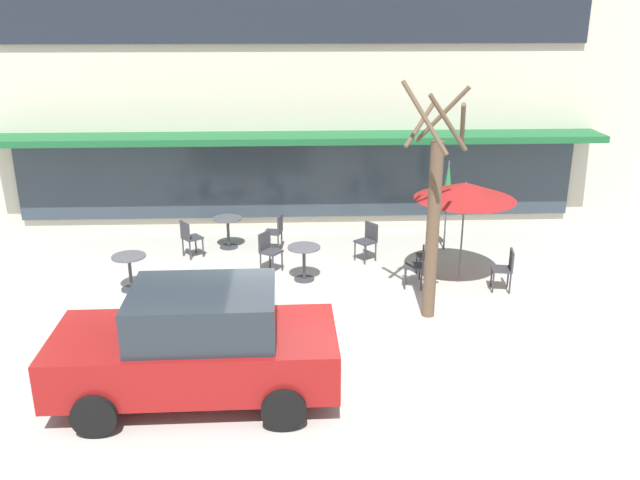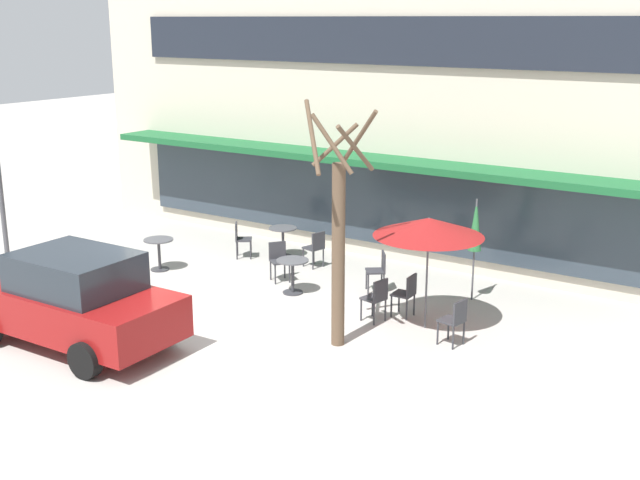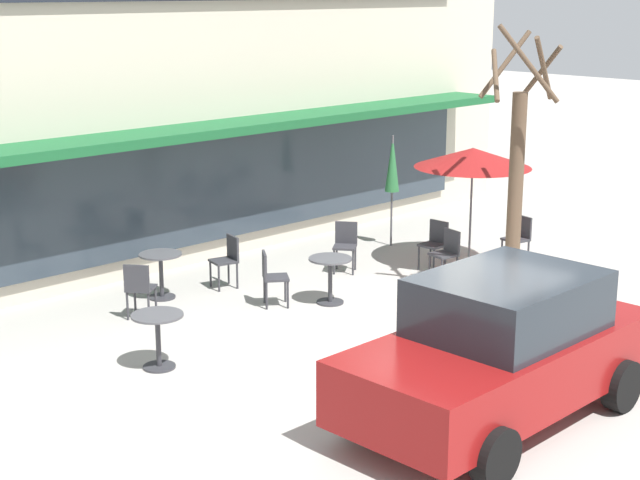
% 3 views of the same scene
% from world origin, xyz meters
% --- Properties ---
extents(ground_plane, '(80.00, 80.00, 0.00)m').
position_xyz_m(ground_plane, '(0.00, 0.00, 0.00)').
color(ground_plane, '#ADA8A0').
extents(building_facade, '(17.70, 9.10, 7.35)m').
position_xyz_m(building_facade, '(0.00, 9.96, 3.67)').
color(building_facade, beige).
rests_on(building_facade, ground).
extents(cafe_table_near_wall, '(0.70, 0.70, 0.76)m').
position_xyz_m(cafe_table_near_wall, '(0.09, 2.61, 0.52)').
color(cafe_table_near_wall, '#333338').
rests_on(cafe_table_near_wall, ground).
extents(cafe_table_streetside, '(0.70, 0.70, 0.76)m').
position_xyz_m(cafe_table_streetside, '(-3.53, 2.22, 0.52)').
color(cafe_table_streetside, '#333338').
rests_on(cafe_table_streetside, ground).
extents(cafe_table_by_tree, '(0.70, 0.70, 0.76)m').
position_xyz_m(cafe_table_by_tree, '(-1.72, 4.73, 0.52)').
color(cafe_table_by_tree, '#333338').
rests_on(cafe_table_by_tree, ground).
extents(patio_umbrella_green_folded, '(0.28, 0.28, 2.20)m').
position_xyz_m(patio_umbrella_green_folded, '(3.52, 4.36, 1.63)').
color(patio_umbrella_green_folded, '#4C4C51').
rests_on(patio_umbrella_green_folded, ground).
extents(patio_umbrella_cream_folded, '(2.10, 2.10, 2.20)m').
position_xyz_m(patio_umbrella_cream_folded, '(3.41, 2.35, 2.02)').
color(patio_umbrella_cream_folded, '#4C4C51').
rests_on(patio_umbrella_cream_folded, ground).
extents(cafe_chair_0, '(0.48, 0.48, 0.89)m').
position_xyz_m(cafe_chair_0, '(-0.55, 4.45, 0.53)').
color(cafe_chair_0, '#333338').
rests_on(cafe_chair_0, ground).
extents(cafe_chair_1, '(0.46, 0.46, 0.89)m').
position_xyz_m(cafe_chair_1, '(4.24, 1.86, 0.53)').
color(cafe_chair_1, '#333338').
rests_on(cafe_chair_1, ground).
extents(cafe_chair_2, '(0.41, 0.41, 0.89)m').
position_xyz_m(cafe_chair_2, '(2.82, 2.68, 0.53)').
color(cafe_chair_2, '#333338').
rests_on(cafe_chair_2, ground).
extents(cafe_chair_3, '(0.56, 0.56, 0.89)m').
position_xyz_m(cafe_chair_3, '(-0.69, 3.16, 0.53)').
color(cafe_chair_3, '#333338').
rests_on(cafe_chair_3, ground).
extents(cafe_chair_4, '(0.56, 0.56, 0.89)m').
position_xyz_m(cafe_chair_4, '(1.59, 3.74, 0.53)').
color(cafe_chair_4, '#333338').
rests_on(cafe_chair_4, ground).
extents(cafe_chair_5, '(0.47, 0.47, 0.89)m').
position_xyz_m(cafe_chair_5, '(2.45, 2.11, 0.53)').
color(cafe_chair_5, '#333338').
rests_on(cafe_chair_5, ground).
extents(cafe_chair_6, '(0.56, 0.56, 0.89)m').
position_xyz_m(cafe_chair_6, '(-2.56, 4.10, 0.53)').
color(cafe_chair_6, '#333338').
rests_on(cafe_chair_6, ground).
extents(parked_sedan, '(4.23, 2.07, 1.76)m').
position_xyz_m(parked_sedan, '(-1.59, -1.91, 0.88)').
color(parked_sedan, maroon).
rests_on(parked_sedan, ground).
extents(street_tree, '(1.32, 1.33, 4.44)m').
position_xyz_m(street_tree, '(2.42, 0.74, 2.04)').
color(street_tree, brown).
rests_on(street_tree, ground).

